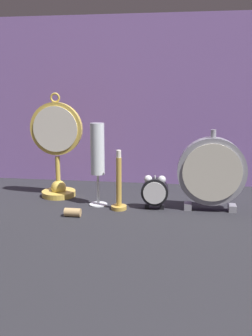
{
  "coord_description": "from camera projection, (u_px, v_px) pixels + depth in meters",
  "views": [
    {
      "loc": [
        0.15,
        -0.94,
        0.33
      ],
      "look_at": [
        0.0,
        0.08,
        0.1
      ],
      "focal_mm": 40.0,
      "sensor_mm": 36.0,
      "label": 1
    }
  ],
  "objects": [
    {
      "name": "ground_plane",
      "position": [
        122.0,
        212.0,
        1.0
      ],
      "size": [
        4.0,
        4.0,
        0.0
      ],
      "primitive_type": "plane",
      "color": "#232328"
    },
    {
      "name": "fabric_backdrop_drape",
      "position": [
        136.0,
        102.0,
        1.26
      ],
      "size": [
        1.67,
        0.01,
        0.56
      ],
      "primitive_type": "cube",
      "color": "#8460A8",
      "rests_on": "ground_plane"
    },
    {
      "name": "pocket_watch_on_stand",
      "position": [
        57.0,
        151.0,
        1.12
      ],
      "size": [
        0.16,
        0.1,
        0.31
      ],
      "color": "gold",
      "rests_on": "ground_plane"
    },
    {
      "name": "alarm_clock_twin_bell",
      "position": [
        155.0,
        191.0,
        1.02
      ],
      "size": [
        0.07,
        0.03,
        0.09
      ],
      "color": "black",
      "rests_on": "ground_plane"
    },
    {
      "name": "mantel_clock_silver",
      "position": [
        212.0,
        172.0,
        0.99
      ],
      "size": [
        0.18,
        0.04,
        0.22
      ],
      "color": "gray",
      "rests_on": "ground_plane"
    },
    {
      "name": "champagne_flute",
      "position": [
        98.0,
        155.0,
        1.03
      ],
      "size": [
        0.05,
        0.05,
        0.23
      ],
      "color": "silver",
      "rests_on": "ground_plane"
    },
    {
      "name": "brass_candlestick",
      "position": [
        119.0,
        189.0,
        1.01
      ],
      "size": [
        0.04,
        0.04,
        0.16
      ],
      "color": "gold",
      "rests_on": "ground_plane"
    },
    {
      "name": "wine_cork",
      "position": [
        73.0,
        212.0,
        0.97
      ],
      "size": [
        0.04,
        0.02,
        0.02
      ],
      "primitive_type": "cylinder",
      "rotation": [
        0.0,
        1.57,
        0.0
      ],
      "color": "tan",
      "rests_on": "ground_plane"
    }
  ]
}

